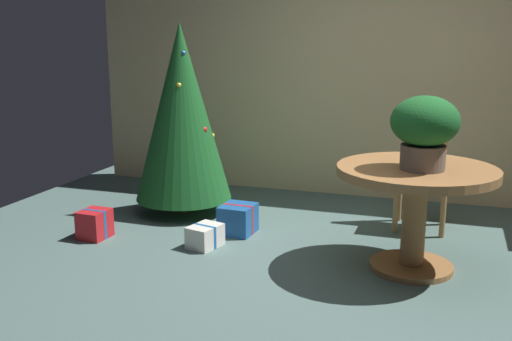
# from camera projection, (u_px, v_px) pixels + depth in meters

# --- Properties ---
(ground_plane) EXTENTS (6.60, 6.60, 0.00)m
(ground_plane) POSITION_uv_depth(u_px,v_px,m) (337.00, 280.00, 3.86)
(ground_plane) COLOR #4C6660
(back_wall_panel) EXTENTS (6.00, 0.10, 2.60)m
(back_wall_panel) POSITION_uv_depth(u_px,v_px,m) (385.00, 65.00, 5.61)
(back_wall_panel) COLOR beige
(back_wall_panel) RESTS_ON ground_plane
(round_dining_table) EXTENTS (1.06, 1.06, 0.72)m
(round_dining_table) POSITION_uv_depth(u_px,v_px,m) (416.00, 193.00, 3.92)
(round_dining_table) COLOR #9E6B3D
(round_dining_table) RESTS_ON ground_plane
(flower_vase) EXTENTS (0.44, 0.44, 0.48)m
(flower_vase) POSITION_uv_depth(u_px,v_px,m) (424.00, 128.00, 3.74)
(flower_vase) COLOR #665B51
(flower_vase) RESTS_ON round_dining_table
(wooden_chair_far) EXTENTS (0.41, 0.38, 0.93)m
(wooden_chair_far) POSITION_uv_depth(u_px,v_px,m) (423.00, 165.00, 4.84)
(wooden_chair_far) COLOR #B27F4C
(wooden_chair_far) RESTS_ON ground_plane
(holiday_tree) EXTENTS (0.86, 0.86, 1.69)m
(holiday_tree) POSITION_uv_depth(u_px,v_px,m) (182.00, 112.00, 5.15)
(holiday_tree) COLOR brown
(holiday_tree) RESTS_ON ground_plane
(gift_box_cream) EXTENTS (0.25, 0.30, 0.17)m
(gift_box_cream) POSITION_uv_depth(u_px,v_px,m) (205.00, 236.00, 4.45)
(gift_box_cream) COLOR silver
(gift_box_cream) RESTS_ON ground_plane
(gift_box_blue) EXTENTS (0.27, 0.30, 0.24)m
(gift_box_blue) POSITION_uv_depth(u_px,v_px,m) (238.00, 219.00, 4.76)
(gift_box_blue) COLOR #1E569E
(gift_box_blue) RESTS_ON ground_plane
(gift_box_red) EXTENTS (0.22, 0.24, 0.23)m
(gift_box_red) POSITION_uv_depth(u_px,v_px,m) (95.00, 224.00, 4.64)
(gift_box_red) COLOR red
(gift_box_red) RESTS_ON ground_plane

